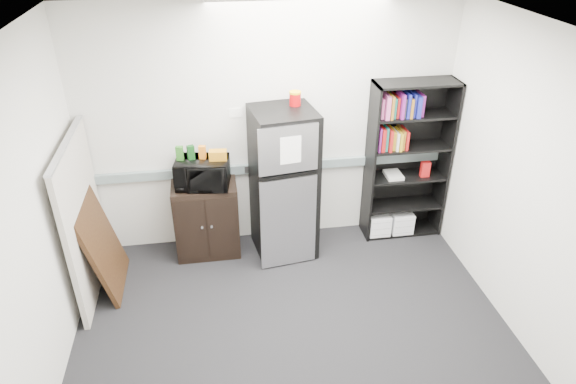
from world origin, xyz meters
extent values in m
plane|color=black|center=(0.00, 0.00, 0.00)|extent=(4.00, 4.00, 0.00)
cube|color=silver|center=(0.00, 1.75, 1.35)|extent=(4.00, 0.02, 2.70)
cube|color=silver|center=(2.00, 0.00, 1.35)|extent=(0.02, 3.50, 2.70)
cube|color=silver|center=(-2.00, 0.00, 1.35)|extent=(0.02, 3.50, 2.70)
cube|color=white|center=(0.00, 0.00, 2.70)|extent=(4.00, 3.50, 0.02)
cube|color=slate|center=(0.00, 1.72, 0.90)|extent=(3.92, 0.05, 0.10)
cube|color=white|center=(-0.35, 1.74, 1.55)|extent=(0.14, 0.00, 0.10)
cube|color=black|center=(1.09, 1.56, 0.93)|extent=(0.02, 0.34, 1.85)
cube|color=black|center=(1.97, 1.56, 0.93)|extent=(0.02, 0.34, 1.85)
cube|color=black|center=(1.53, 1.72, 0.93)|extent=(0.90, 0.02, 1.85)
cube|color=black|center=(1.53, 1.56, 1.84)|extent=(0.90, 0.34, 0.02)
cube|color=black|center=(1.53, 1.56, 0.02)|extent=(0.85, 0.32, 0.03)
cube|color=black|center=(1.53, 1.56, 0.37)|extent=(0.85, 0.32, 0.03)
cube|color=black|center=(1.53, 1.56, 0.74)|extent=(0.85, 0.32, 0.02)
cube|color=black|center=(1.53, 1.56, 1.11)|extent=(0.85, 0.32, 0.02)
cube|color=black|center=(1.53, 1.56, 1.48)|extent=(0.85, 0.32, 0.02)
cube|color=white|center=(1.25, 1.55, 0.16)|extent=(0.25, 0.30, 0.25)
cube|color=white|center=(1.53, 1.55, 0.16)|extent=(0.25, 0.30, 0.25)
cube|color=#A0988D|center=(-1.90, 1.08, 0.80)|extent=(0.05, 1.30, 1.60)
cube|color=#B2B2B7|center=(-1.90, 1.08, 1.61)|extent=(0.06, 1.30, 0.02)
cube|color=black|center=(-0.74, 1.50, 0.43)|extent=(0.69, 0.43, 0.86)
cube|color=black|center=(-0.91, 1.29, 0.43)|extent=(0.32, 0.01, 0.75)
cube|color=black|center=(-0.58, 1.29, 0.43)|extent=(0.32, 0.01, 0.75)
cylinder|color=#B2B2B7|center=(-0.79, 1.27, 0.47)|extent=(0.02, 0.02, 0.02)
cylinder|color=#B2B2B7|center=(-0.69, 1.27, 0.47)|extent=(0.02, 0.02, 0.02)
imported|color=black|center=(-0.74, 1.48, 1.01)|extent=(0.59, 0.45, 0.30)
cube|color=#25601B|center=(-0.95, 1.52, 1.23)|extent=(0.08, 0.06, 0.15)
cube|color=#0C3610|center=(-0.84, 1.52, 1.23)|extent=(0.08, 0.07, 0.15)
cube|color=orange|center=(-0.72, 1.52, 1.23)|extent=(0.08, 0.06, 0.14)
cube|color=#BC7612|center=(-0.57, 1.47, 1.21)|extent=(0.19, 0.12, 0.10)
cube|color=black|center=(0.10, 1.43, 0.83)|extent=(0.71, 0.71, 1.65)
cube|color=#BCBCC1|center=(0.10, 1.10, 1.39)|extent=(0.60, 0.10, 0.50)
cube|color=#BCBCC1|center=(0.10, 1.10, 0.54)|extent=(0.60, 0.10, 1.06)
cube|color=black|center=(0.10, 1.09, 1.11)|extent=(0.60, 0.09, 0.03)
cube|color=white|center=(0.12, 1.09, 1.39)|extent=(0.21, 0.03, 0.28)
cube|color=black|center=(0.10, 1.43, 1.66)|extent=(0.71, 0.71, 0.02)
cylinder|color=#AA070B|center=(0.24, 1.55, 1.74)|extent=(0.12, 0.12, 0.14)
cylinder|color=gold|center=(0.24, 1.55, 1.82)|extent=(0.12, 0.12, 0.02)
cube|color=black|center=(-1.77, 1.06, 0.50)|extent=(0.28, 0.78, 0.99)
cube|color=beige|center=(-1.75, 1.06, 0.50)|extent=(0.21, 0.67, 0.83)
camera|label=1|loc=(-0.60, -3.33, 3.48)|focal=32.00mm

